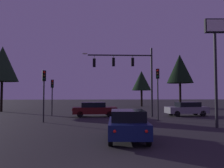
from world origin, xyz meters
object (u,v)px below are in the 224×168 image
traffic_light_corner_right (52,90)px  tree_center_horizon (180,69)px  car_crossing_left (187,109)px  store_sign_illuminated (215,48)px  car_nearside_lane (128,124)px  tree_behind_sign (141,81)px  tree_left_far (2,64)px  traffic_light_corner_left (158,84)px  traffic_light_median (44,85)px  car_crossing_right (94,109)px  traffic_signal_mast_arm (130,69)px

traffic_light_corner_right → tree_center_horizon: tree_center_horizon is taller
car_crossing_left → tree_center_horizon: bearing=72.6°
traffic_light_corner_right → car_crossing_left: traffic_light_corner_right is taller
store_sign_illuminated → tree_center_horizon: (4.75, 19.28, 0.88)m
car_nearside_lane → tree_behind_sign: bearing=77.6°
tree_behind_sign → tree_left_far: (-22.04, -12.57, 1.46)m
car_crossing_left → tree_behind_sign: 20.76m
traffic_light_corner_left → car_crossing_left: (4.28, 3.93, -2.50)m
tree_center_horizon → car_nearside_lane: bearing=-116.5°
tree_center_horizon → traffic_light_median: bearing=-138.7°
traffic_light_corner_left → car_nearside_lane: traffic_light_corner_left is taller
tree_behind_sign → car_nearside_lane: bearing=-102.4°
traffic_light_median → car_crossing_left: bearing=18.6°
traffic_light_median → store_sign_illuminated: 13.61m
traffic_light_median → tree_center_horizon: (17.56, 15.45, 3.38)m
traffic_light_corner_right → tree_center_horizon: bearing=26.9°
traffic_light_median → tree_left_far: (-8.79, 12.49, 3.53)m
traffic_light_median → car_crossing_right: bearing=48.6°
tree_left_far → tree_center_horizon: (26.35, 2.95, -0.15)m
tree_left_far → tree_center_horizon: tree_left_far is taller
car_crossing_left → tree_left_far: (-23.01, 7.70, 5.82)m
car_nearside_lane → tree_center_horizon: 26.34m
traffic_light_corner_right → tree_behind_sign: size_ratio=0.56×
tree_behind_sign → tree_center_horizon: (4.31, -9.62, 1.31)m
tree_behind_sign → tree_left_far: tree_left_far is taller
tree_left_far → car_crossing_left: bearing=-18.5°
car_crossing_left → tree_left_far: tree_left_far is taller
car_crossing_right → tree_behind_sign: 22.75m
traffic_light_median → tree_center_horizon: 23.63m
traffic_light_corner_left → car_crossing_left: bearing=42.6°
car_nearside_lane → car_crossing_left: size_ratio=0.91×
traffic_signal_mast_arm → car_crossing_left: 7.67m
traffic_light_corner_left → car_crossing_left: size_ratio=1.01×
tree_left_far → car_nearside_lane: bearing=-53.5°
traffic_light_corner_right → traffic_light_median: size_ratio=0.92×
traffic_light_median → tree_left_far: size_ratio=0.48×
car_crossing_left → traffic_light_corner_right: bearing=174.5°
car_crossing_right → tree_center_horizon: tree_center_horizon is taller
tree_center_horizon → tree_behind_sign: bearing=114.1°
traffic_signal_mast_arm → traffic_light_corner_right: 8.97m
car_nearside_lane → tree_behind_sign: tree_behind_sign is taller
traffic_light_corner_right → tree_left_far: (-8.19, 6.27, 3.76)m
traffic_light_corner_left → tree_left_far: 22.30m
traffic_light_median → tree_behind_sign: (13.25, 25.07, 2.07)m
traffic_light_corner_left → traffic_light_corner_right: size_ratio=1.17×
traffic_signal_mast_arm → tree_left_far: tree_left_far is taller
tree_behind_sign → store_sign_illuminated: bearing=-90.9°
tree_behind_sign → tree_center_horizon: size_ratio=0.81×
traffic_signal_mast_arm → traffic_light_corner_left: 4.29m
traffic_signal_mast_arm → car_nearside_lane: traffic_signal_mast_arm is taller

